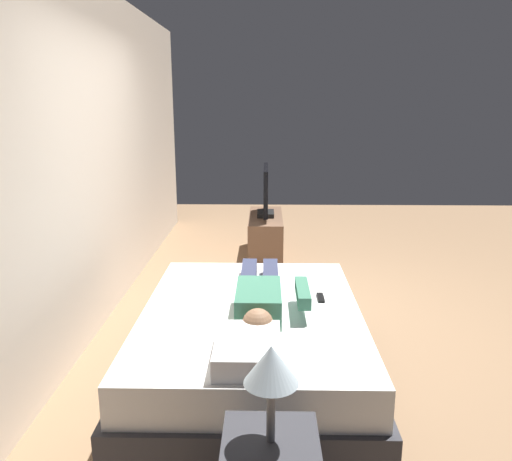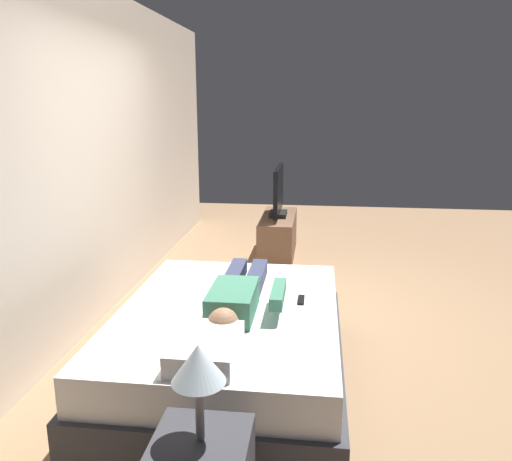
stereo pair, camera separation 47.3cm
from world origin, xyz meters
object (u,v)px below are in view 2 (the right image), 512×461
object	(u,v)px
remote	(301,300)
tv_stand	(278,236)
bed	(229,347)
pillow	(206,348)
person	(238,295)
lamp	(198,365)
tv	(278,193)

from	to	relation	value
remote	tv_stand	distance (m)	2.81
bed	remote	world-z (taller)	remote
pillow	person	distance (m)	0.71
pillow	bed	bearing A→B (deg)	-0.00
bed	pillow	world-z (taller)	pillow
pillow	lamp	distance (m)	0.68
pillow	tv_stand	world-z (taller)	pillow
person	pillow	bearing A→B (deg)	175.01
pillow	person	size ratio (longest dim) A/B	0.38
pillow	remote	world-z (taller)	pillow
remote	tv_stand	xyz separation A→B (m)	(2.77, 0.38, -0.30)
bed	remote	distance (m)	0.58
pillow	tv	world-z (taller)	tv
tv_stand	bed	bearing A→B (deg)	178.29
pillow	tv_stand	distance (m)	3.64
tv_stand	lamp	distance (m)	4.29
tv	bed	bearing A→B (deg)	178.29
bed	tv	xyz separation A→B (m)	(2.95, -0.09, 0.52)
bed	person	xyz separation A→B (m)	(0.03, -0.06, 0.36)
tv_stand	pillow	bearing A→B (deg)	178.61
tv	lamp	xyz separation A→B (m)	(-4.25, -0.03, 0.07)
pillow	tv_stand	bearing A→B (deg)	-1.39
tv	lamp	distance (m)	4.25
tv_stand	tv	world-z (taller)	tv
bed	tv_stand	distance (m)	2.95
bed	lamp	distance (m)	1.43
bed	lamp	xyz separation A→B (m)	(-1.30, -0.11, 0.59)
remote	pillow	bearing A→B (deg)	151.50
tv_stand	tv	size ratio (longest dim) A/B	1.25
remote	lamp	xyz separation A→B (m)	(-1.48, 0.35, 0.30)
person	tv_stand	distance (m)	2.94
tv_stand	tv	xyz separation A→B (m)	(0.00, 0.00, 0.53)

